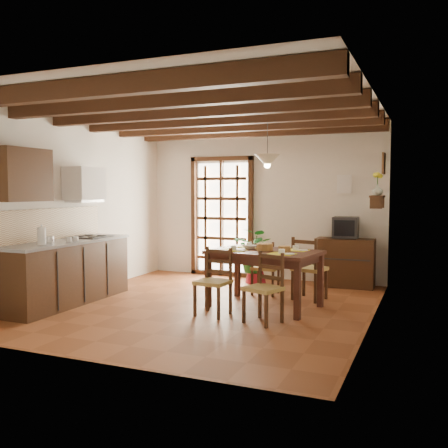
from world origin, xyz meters
The scene contains 25 objects.
ground_plane centered at (0.00, 0.00, 0.00)m, with size 5.00×5.00×0.00m, color brown.
room_shell centered at (0.00, 0.00, 1.82)m, with size 4.52×5.02×2.81m.
ceiling_beams centered at (0.00, 0.00, 2.69)m, with size 4.50×4.34×0.20m.
french_door centered at (-0.80, 2.45, 1.18)m, with size 1.26×0.11×2.32m.
kitchen_counter centered at (-1.96, -0.60, 0.47)m, with size 0.64×2.25×1.38m.
upper_cabinet centered at (-2.08, -1.30, 1.85)m, with size 0.35×0.80×0.70m, color #341E10.
range_hood centered at (-2.05, -0.05, 1.73)m, with size 0.38×0.60×0.54m.
counter_items centered at (-1.95, -0.51, 0.96)m, with size 0.50×1.43×0.25m.
dining_table centered at (0.76, 0.29, 0.70)m, with size 1.61×1.16×0.80m.
chair_near_left centered at (0.28, -0.40, 0.28)m, with size 0.44×0.43×0.89m.
chair_near_right centered at (1.02, -0.52, 0.27)m, with size 0.51×0.49×0.87m.
chair_far_left centered at (0.52, 1.09, 0.27)m, with size 0.40×0.38×0.85m.
chair_far_right centered at (1.24, 0.98, 0.30)m, with size 0.53×0.51×0.95m.
table_setting centered at (0.76, 0.29, 0.88)m, with size 1.08×0.72×0.10m.
table_bowl centered at (0.51, 0.38, 0.83)m, with size 0.22×0.22×0.05m, color white.
sideboard centered at (1.57, 2.23, 0.41)m, with size 0.97×0.44×0.82m, color #341E10.
crt_tv centered at (1.57, 2.22, 1.01)m, with size 0.43×0.40×0.35m.
fuse_box centered at (1.50, 2.48, 1.75)m, with size 0.25×0.03×0.32m, color white.
plant_pot centered at (0.05, 1.98, 0.11)m, with size 0.37×0.37×0.23m, color maroon.
potted_plant centered at (0.05, 1.98, 0.57)m, with size 1.85×1.59×2.06m, color #144C19.
wall_shelf centered at (2.14, 1.60, 1.51)m, with size 0.20×0.42×0.20m.
shelf_vase centered at (2.14, 1.60, 1.65)m, with size 0.15×0.15×0.15m, color #B2BFB2.
shelf_flowers centered at (2.14, 1.60, 1.86)m, with size 0.14×0.14×0.36m.
framed_picture centered at (2.22, 1.60, 2.05)m, with size 0.03×0.32×0.32m.
pendant_lamp centered at (0.76, 0.39, 2.08)m, with size 0.36×0.36×0.84m.
Camera 1 is at (2.91, -6.34, 1.66)m, focal length 40.00 mm.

